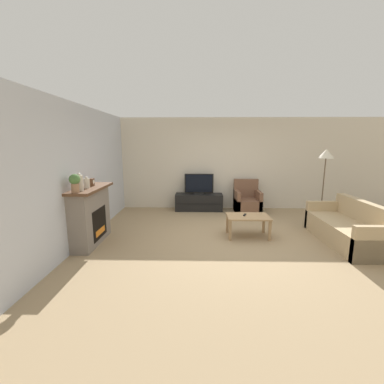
% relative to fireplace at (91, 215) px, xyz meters
% --- Properties ---
extents(ground_plane, '(24.00, 24.00, 0.00)m').
position_rel_fireplace_xyz_m(ground_plane, '(2.78, 0.34, -0.57)').
color(ground_plane, '#9E8460').
extents(wall_back, '(12.00, 0.06, 2.70)m').
position_rel_fireplace_xyz_m(wall_back, '(2.78, 2.93, 0.78)').
color(wall_back, beige).
rests_on(wall_back, ground).
extents(wall_left, '(0.06, 12.00, 2.70)m').
position_rel_fireplace_xyz_m(wall_left, '(-0.20, 0.34, 0.78)').
color(wall_left, silver).
rests_on(wall_left, ground).
extents(fireplace, '(0.46, 1.32, 1.13)m').
position_rel_fireplace_xyz_m(fireplace, '(0.00, 0.00, 0.00)').
color(fireplace, slate).
rests_on(fireplace, ground).
extents(mantel_vase_left, '(0.13, 0.13, 0.32)m').
position_rel_fireplace_xyz_m(mantel_vase_left, '(0.02, -0.39, 0.70)').
color(mantel_vase_left, beige).
rests_on(mantel_vase_left, fireplace).
extents(mantel_vase_centre_left, '(0.11, 0.11, 0.22)m').
position_rel_fireplace_xyz_m(mantel_vase_centre_left, '(0.02, -0.10, 0.65)').
color(mantel_vase_centre_left, beige).
rests_on(mantel_vase_centre_left, fireplace).
extents(mantel_clock, '(0.08, 0.11, 0.15)m').
position_rel_fireplace_xyz_m(mantel_clock, '(0.02, 0.13, 0.63)').
color(mantel_clock, brown).
rests_on(mantel_clock, fireplace).
extents(potted_plant, '(0.18, 0.18, 0.32)m').
position_rel_fireplace_xyz_m(potted_plant, '(0.02, -0.56, 0.74)').
color(potted_plant, '#936B4C').
rests_on(potted_plant, fireplace).
extents(tv_stand, '(1.38, 0.48, 0.49)m').
position_rel_fireplace_xyz_m(tv_stand, '(2.13, 2.62, -0.33)').
color(tv_stand, black).
rests_on(tv_stand, ground).
extents(tv, '(0.84, 0.18, 0.60)m').
position_rel_fireplace_xyz_m(tv, '(2.13, 2.62, 0.19)').
color(tv, black).
rests_on(tv, tv_stand).
extents(armchair, '(0.70, 0.76, 0.93)m').
position_rel_fireplace_xyz_m(armchair, '(3.52, 2.42, -0.28)').
color(armchair, brown).
rests_on(armchair, ground).
extents(coffee_table, '(0.88, 0.57, 0.45)m').
position_rel_fireplace_xyz_m(coffee_table, '(3.16, 0.44, -0.19)').
color(coffee_table, '#A37F56').
rests_on(coffee_table, ground).
extents(remote, '(0.09, 0.15, 0.02)m').
position_rel_fireplace_xyz_m(remote, '(3.10, 0.48, -0.11)').
color(remote, black).
rests_on(remote, coffee_table).
extents(couch, '(0.84, 1.92, 0.83)m').
position_rel_fireplace_xyz_m(couch, '(5.09, 0.12, -0.29)').
color(couch, tan).
rests_on(couch, ground).
extents(floor_lamp, '(0.36, 0.36, 1.83)m').
position_rel_fireplace_xyz_m(floor_lamp, '(5.17, 1.46, 1.03)').
color(floor_lamp, black).
rests_on(floor_lamp, ground).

